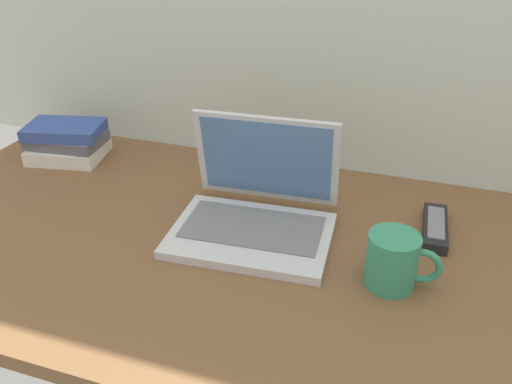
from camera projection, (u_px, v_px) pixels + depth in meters
The scene contains 5 objects.
desk at pixel (264, 254), 1.02m from camera, with size 1.60×0.76×0.03m.
laptop at pixel (256, 208), 1.05m from camera, with size 0.32×0.28×0.22m.
coffee_mug at pixel (394, 260), 0.90m from camera, with size 0.13×0.09×0.10m.
remote_control_far at pixel (435, 227), 1.05m from camera, with size 0.05×0.16×0.02m.
book_stack at pixel (67, 142), 1.34m from camera, with size 0.21×0.17×0.09m.
Camera 1 is at (0.25, -0.79, 0.62)m, focal length 37.03 mm.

